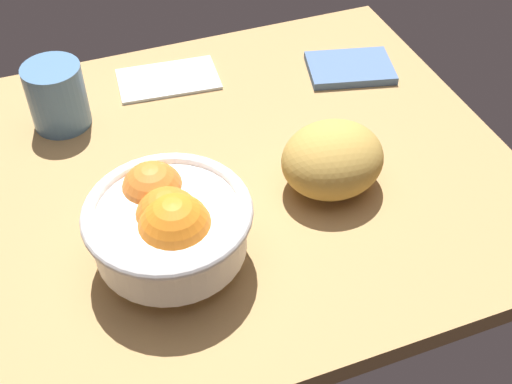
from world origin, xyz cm
name	(u,v)px	position (x,y,z in cm)	size (l,w,h in cm)	color
ground_plane	(238,174)	(0.00, 0.00, -1.50)	(74.65, 66.26, 3.00)	#A6804D
fruit_bowl	(168,223)	(-12.66, -12.73, 6.18)	(19.18, 19.18, 11.28)	white
bread_loaf	(332,159)	(10.27, -7.84, 4.57)	(13.56, 11.92, 9.14)	#B89142
napkin_folded	(350,68)	(24.61, 15.18, 0.64)	(13.44, 9.37, 1.29)	#4D6A98
napkin_spare	(168,78)	(-3.57, 23.00, 0.50)	(15.67, 9.24, 1.00)	silver
mug	(57,94)	(-20.76, 18.43, 4.82)	(8.27, 12.71, 9.64)	teal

